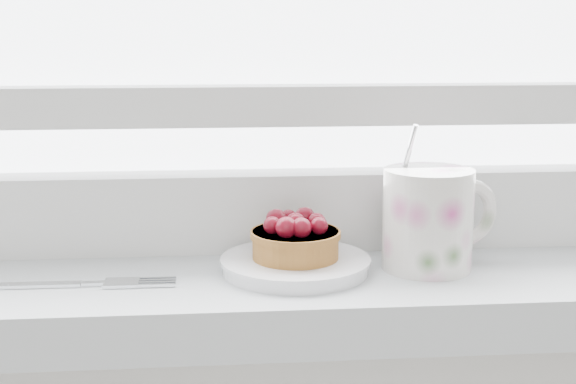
{
  "coord_description": "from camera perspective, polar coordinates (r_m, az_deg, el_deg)",
  "views": [
    {
      "loc": [
        -0.04,
        1.26,
        1.14
      ],
      "look_at": [
        0.01,
        1.88,
        1.01
      ],
      "focal_mm": 50.0,
      "sensor_mm": 36.0,
      "label": 1
    }
  ],
  "objects": [
    {
      "name": "saucer",
      "position": [
        0.66,
        0.53,
        -5.2
      ],
      "size": [
        0.12,
        0.12,
        0.01
      ],
      "primitive_type": "cylinder",
      "color": "silver",
      "rests_on": "windowsill"
    },
    {
      "name": "raspberry_tart",
      "position": [
        0.66,
        0.52,
        -3.3
      ],
      "size": [
        0.07,
        0.07,
        0.04
      ],
      "color": "brown",
      "rests_on": "saucer"
    },
    {
      "name": "floral_mug",
      "position": [
        0.67,
        10.11,
        -1.74
      ],
      "size": [
        0.11,
        0.09,
        0.12
      ],
      "color": "silver",
      "rests_on": "windowsill"
    },
    {
      "name": "fork",
      "position": [
        0.65,
        -15.78,
        -6.34
      ],
      "size": [
        0.17,
        0.02,
        0.0
      ],
      "color": "silver",
      "rests_on": "windowsill"
    }
  ]
}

